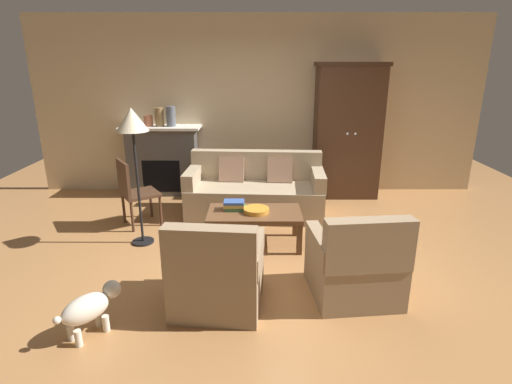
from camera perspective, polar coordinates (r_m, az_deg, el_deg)
The scene contains 16 objects.
ground_plane at distance 4.66m, azimuth 0.44°, elevation -9.05°, with size 9.60×9.60×0.00m, color #B27A47.
back_wall at distance 6.74m, azimuth 0.31°, elevation 11.92°, with size 7.20×0.10×2.80m, color beige.
fireplace at distance 6.80m, azimuth -12.90°, elevation 4.41°, with size 1.26×0.48×1.12m.
armoire at distance 6.62m, azimuth 12.67°, elevation 8.30°, with size 1.06×0.57×2.09m.
couch at distance 5.82m, azimuth -0.10°, elevation 0.01°, with size 1.96×0.96×0.86m.
coffee_table at distance 4.81m, azimuth -0.20°, elevation -3.39°, with size 1.10×0.60×0.42m.
fruit_bowl at distance 4.76m, azimuth 0.05°, elevation -2.57°, with size 0.30×0.30×0.05m, color orange.
book_stack at distance 4.84m, azimuth -3.03°, elevation -1.87°, with size 0.26×0.18×0.11m.
mantel_vase_terracotta at distance 6.71m, azimuth -14.83°, elevation 9.63°, with size 0.14×0.14×0.17m, color #A86042.
mantel_vase_bronze at distance 6.66m, azimuth -13.35°, elevation 10.18°, with size 0.14×0.14×0.29m, color olive.
mantel_vase_slate at distance 6.62m, azimuth -11.82°, elevation 10.35°, with size 0.14×0.14×0.31m, color #565B66.
armchair_near_left at distance 3.68m, azimuth -5.46°, elevation -11.50°, with size 0.84×0.84×0.88m.
armchair_near_right at distance 3.92m, azimuth 13.78°, elevation -10.05°, with size 0.85×0.84×0.88m.
side_chair_wooden at distance 5.56m, azimuth -16.80°, elevation 0.41°, with size 0.61×0.61×0.90m.
floor_lamp at distance 4.79m, azimuth -16.91°, elevation 8.59°, with size 0.36×0.36×1.62m.
dog at distance 3.62m, azimuth -22.24°, elevation -14.71°, with size 0.43×0.48×0.39m.
Camera 1 is at (-0.03, -4.15, 2.13)m, focal length 28.55 mm.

